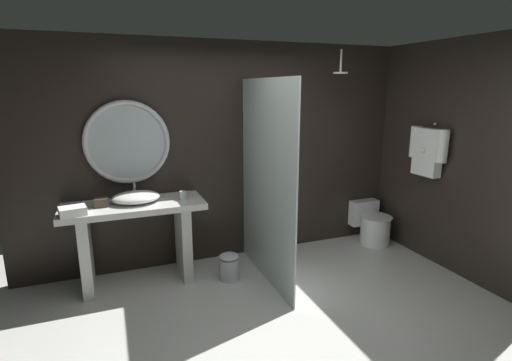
# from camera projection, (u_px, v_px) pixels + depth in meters

# --- Properties ---
(ground_plane) EXTENTS (5.76, 5.76, 0.00)m
(ground_plane) POSITION_uv_depth(u_px,v_px,m) (291.00, 342.00, 3.24)
(ground_plane) COLOR silver
(back_wall_panel) EXTENTS (4.80, 0.10, 2.60)m
(back_wall_panel) POSITION_uv_depth(u_px,v_px,m) (224.00, 153.00, 4.66)
(back_wall_panel) COLOR black
(back_wall_panel) RESTS_ON ground_plane
(side_wall_right) EXTENTS (0.10, 2.47, 2.60)m
(side_wall_right) POSITION_uv_depth(u_px,v_px,m) (449.00, 156.00, 4.44)
(side_wall_right) COLOR black
(side_wall_right) RESTS_ON ground_plane
(vanity_counter) EXTENTS (1.44, 0.59, 0.90)m
(vanity_counter) POSITION_uv_depth(u_px,v_px,m) (136.00, 231.00, 4.11)
(vanity_counter) COLOR silver
(vanity_counter) RESTS_ON ground_plane
(vessel_sink) EXTENTS (0.49, 0.40, 0.17)m
(vessel_sink) POSITION_uv_depth(u_px,v_px,m) (136.00, 197.00, 4.05)
(vessel_sink) COLOR white
(vessel_sink) RESTS_ON vanity_counter
(tumbler_cup) EXTENTS (0.07, 0.07, 0.09)m
(tumbler_cup) POSITION_uv_depth(u_px,v_px,m) (183.00, 195.00, 4.16)
(tumbler_cup) COLOR silver
(tumbler_cup) RESTS_ON vanity_counter
(tissue_box) EXTENTS (0.13, 0.12, 0.09)m
(tissue_box) POSITION_uv_depth(u_px,v_px,m) (101.00, 202.00, 3.92)
(tissue_box) COLOR #3D3323
(tissue_box) RESTS_ON vanity_counter
(round_wall_mirror) EXTENTS (0.90, 0.05, 0.90)m
(round_wall_mirror) POSITION_uv_depth(u_px,v_px,m) (127.00, 142.00, 4.15)
(round_wall_mirror) COLOR silver
(shower_glass_panel) EXTENTS (0.02, 1.43, 2.17)m
(shower_glass_panel) POSITION_uv_depth(u_px,v_px,m) (266.00, 183.00, 4.10)
(shower_glass_panel) COLOR silver
(shower_glass_panel) RESTS_ON ground_plane
(rain_shower_head) EXTENTS (0.17, 0.17, 0.27)m
(rain_shower_head) POSITION_uv_depth(u_px,v_px,m) (341.00, 70.00, 4.50)
(rain_shower_head) COLOR silver
(hanging_bathrobe) EXTENTS (0.20, 0.54, 0.63)m
(hanging_bathrobe) POSITION_uv_depth(u_px,v_px,m) (428.00, 149.00, 4.54)
(hanging_bathrobe) COLOR silver
(toilet) EXTENTS (0.41, 0.57, 0.54)m
(toilet) POSITION_uv_depth(u_px,v_px,m) (372.00, 225.00, 5.29)
(toilet) COLOR white
(toilet) RESTS_ON ground_plane
(waste_bin) EXTENTS (0.22, 0.22, 0.30)m
(waste_bin) POSITION_uv_depth(u_px,v_px,m) (229.00, 266.00, 4.27)
(waste_bin) COLOR silver
(waste_bin) RESTS_ON ground_plane
(folded_hand_towel) EXTENTS (0.27, 0.22, 0.08)m
(folded_hand_towel) POSITION_uv_depth(u_px,v_px,m) (73.00, 211.00, 3.65)
(folded_hand_towel) COLOR white
(folded_hand_towel) RESTS_ON vanity_counter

